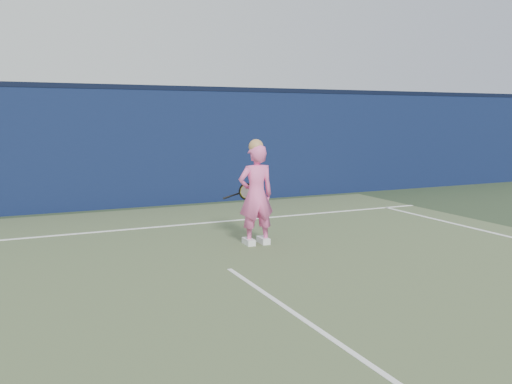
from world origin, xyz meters
name	(u,v)px	position (x,y,z in m)	size (l,w,h in m)	color
ground	(263,293)	(0.00, 0.00, 0.00)	(80.00, 80.00, 0.00)	#293A24
court_surface	(374,368)	(0.00, -2.00, 0.00)	(11.00, 16.00, 0.01)	#51613D
backstop_wall	(134,149)	(0.00, 6.50, 1.25)	(24.00, 0.40, 2.50)	#0E193D
wall_cap	(132,87)	(0.00, 6.50, 2.55)	(24.00, 0.42, 0.10)	black
player	(256,194)	(0.89, 2.13, 0.77)	(0.57, 0.38, 1.60)	pink
racket	(245,192)	(0.88, 2.55, 0.76)	(0.50, 0.13, 0.27)	black
court_lines	(276,301)	(0.00, -0.33, 0.01)	(11.00, 12.04, 0.01)	white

